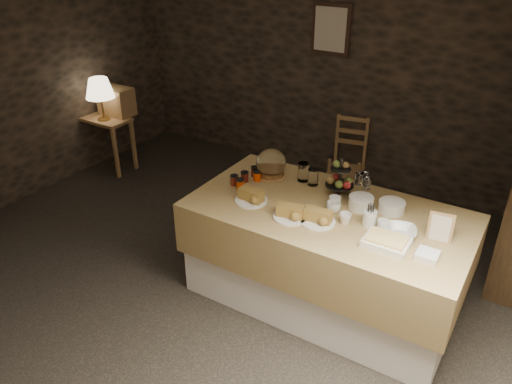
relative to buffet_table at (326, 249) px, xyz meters
The scene contains 27 objects.
ground_plane 1.05m from the buffet_table, 162.01° to the right, with size 5.50×5.00×0.01m, color black.
room_shell 1.42m from the buffet_table, 162.01° to the right, with size 5.52×5.02×2.60m.
buffet_table is the anchor object (origin of this frame).
console_table 3.50m from the buffet_table, 165.69° to the left, with size 0.63×0.36×0.68m.
table_lamp 3.48m from the buffet_table, 166.29° to the left, with size 0.34×0.34×0.51m.
wine_rack 3.51m from the buffet_table, 162.62° to the left, with size 0.42×0.26×0.34m, color olive.
chair 2.09m from the buffet_table, 107.20° to the left, with size 0.46×0.44×0.66m.
framed_picture 2.72m from the buffet_table, 115.46° to the left, with size 0.45×0.04×0.55m.
plate_stack_a 0.48m from the buffet_table, 37.57° to the left, with size 0.19×0.19×0.10m, color white.
plate_stack_b 0.62m from the buffet_table, 28.96° to the left, with size 0.20×0.20×0.09m, color white.
cutlery_holder 0.54m from the buffet_table, ahead, with size 0.10×0.10×0.12m, color white.
cup_a 0.41m from the buffet_table, 22.24° to the right, with size 0.11×0.11×0.09m, color white.
cup_b 0.46m from the buffet_table, 33.66° to the right, with size 0.09×0.09×0.08m, color white.
mug_c 0.41m from the buffet_table, 66.42° to the left, with size 0.09×0.09×0.10m, color white.
mug_d 0.61m from the buffet_table, ahead, with size 0.08×0.08×0.09m, color white.
bowl 0.69m from the buffet_table, ahead, with size 0.23×0.23×0.06m, color white.
cake_dome 0.86m from the buffet_table, 158.21° to the left, with size 0.26×0.26×0.26m.
fruit_stand 0.56m from the buffet_table, 97.22° to the left, with size 0.23×0.23×0.32m.
bread_platter_left 0.73m from the buffet_table, 160.60° to the right, with size 0.26×0.26×0.11m.
bread_platter_center 0.51m from the buffet_table, 127.48° to the right, with size 0.26×0.26×0.11m.
bread_platter_right 0.45m from the buffet_table, 88.65° to the right, with size 0.26×0.26×0.11m.
jam_jars 0.88m from the buffet_table, behind, with size 0.18×0.32×0.07m.
tart_dish 0.70m from the buffet_table, 24.38° to the right, with size 0.30×0.22×0.07m.
square_dish 0.92m from the buffet_table, 16.24° to the right, with size 0.14×0.14×0.04m, color white.
menu_frame 0.93m from the buffet_table, ahead, with size 0.17×0.02×0.22m, color olive.
storage_jar_a 0.68m from the buffet_table, 139.36° to the left, with size 0.10×0.10×0.16m, color white.
storage_jar_b 0.61m from the buffet_table, 133.05° to the left, with size 0.09×0.09×0.14m, color white.
Camera 1 is at (2.15, -2.80, 2.78)m, focal length 35.00 mm.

